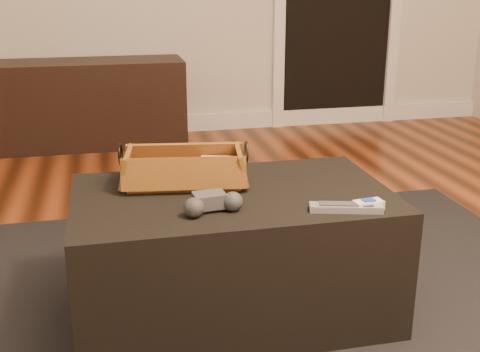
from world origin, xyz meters
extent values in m
cube|color=brown|center=(0.00, 0.00, -0.01)|extent=(5.00, 5.50, 0.01)
cube|color=white|center=(0.00, 2.73, 0.06)|extent=(5.00, 0.04, 0.12)
cube|color=black|center=(-0.61, 2.51, 0.28)|extent=(1.43, 0.45, 0.56)
cube|color=black|center=(-0.04, 0.14, 0.01)|extent=(2.60, 2.00, 0.01)
cube|color=black|center=(-0.04, 0.19, 0.22)|extent=(1.00, 0.60, 0.42)
cube|color=black|center=(-0.20, 0.30, 0.46)|extent=(0.22, 0.06, 0.02)
cube|color=tan|center=(-0.06, 0.32, 0.48)|extent=(0.13, 0.11, 0.06)
cube|color=#A65925|center=(-0.17, 0.31, 0.44)|extent=(0.38, 0.22, 0.01)
cube|color=#AA5B26|center=(-0.16, 0.40, 0.50)|extent=(0.39, 0.09, 0.10)
cube|color=#915B20|center=(-0.19, 0.22, 0.50)|extent=(0.39, 0.09, 0.10)
cube|color=#B17C28|center=(0.01, 0.28, 0.50)|extent=(0.06, 0.20, 0.10)
cube|color=brown|center=(-0.36, 0.33, 0.50)|extent=(0.06, 0.20, 0.10)
torus|color=black|center=(0.03, 0.28, 0.54)|extent=(0.02, 0.07, 0.07)
torus|color=black|center=(-0.37, 0.34, 0.54)|extent=(0.02, 0.07, 0.07)
cube|color=#414145|center=(-0.13, 0.06, 0.46)|extent=(0.10, 0.07, 0.04)
sphere|color=#303133|center=(-0.19, 0.02, 0.46)|extent=(0.07, 0.07, 0.06)
sphere|color=#38373A|center=(-0.07, 0.04, 0.46)|extent=(0.07, 0.07, 0.06)
cube|color=#98999F|center=(0.25, -0.03, 0.44)|extent=(0.22, 0.10, 0.02)
cube|color=#3E3E42|center=(0.25, -0.03, 0.45)|extent=(0.16, 0.07, 0.00)
cube|color=white|center=(0.32, -0.04, 0.45)|extent=(0.09, 0.05, 0.03)
cube|color=blue|center=(0.32, -0.04, 0.46)|extent=(0.04, 0.03, 0.01)
camera|label=1|loc=(-0.41, -1.55, 1.08)|focal=45.00mm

